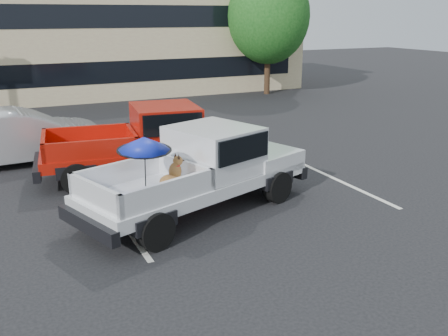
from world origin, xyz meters
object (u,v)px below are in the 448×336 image
at_px(tree_back, 167,12).
at_px(red_pickup, 160,137).
at_px(silver_sedan, 22,136).
at_px(silver_pickup, 207,164).
at_px(tree_right, 269,16).

distance_m(tree_back, red_pickup, 21.08).
relative_size(tree_back, red_pickup, 1.17).
bearing_deg(silver_sedan, silver_pickup, -151.97).
xyz_separation_m(tree_back, silver_sedan, (-10.52, -16.69, -3.60)).
bearing_deg(red_pickup, silver_sedan, 147.10).
bearing_deg(tree_right, silver_pickup, -124.66).
relative_size(tree_right, tree_back, 0.95).
bearing_deg(tree_back, tree_right, -69.44).
bearing_deg(silver_sedan, red_pickup, -133.64).
relative_size(tree_right, silver_pickup, 1.13).
xyz_separation_m(red_pickup, silver_sedan, (-3.37, 2.86, -0.25)).
height_order(red_pickup, silver_sedan, red_pickup).
relative_size(tree_back, silver_pickup, 1.18).
relative_size(tree_back, silver_sedan, 1.44).
distance_m(silver_pickup, silver_sedan, 6.77).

